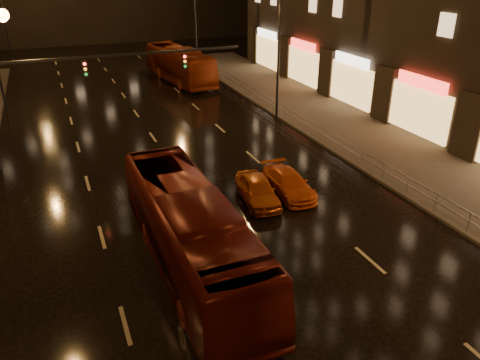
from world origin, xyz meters
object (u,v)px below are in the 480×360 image
object	(u,v)px
bus_red	(190,231)
taxi_near	(258,190)
taxi_far	(289,183)
bus_curb	(179,64)

from	to	relation	value
bus_red	taxi_near	world-z (taller)	bus_red
taxi_far	bus_red	bearing A→B (deg)	-146.04
bus_curb	taxi_far	distance (m)	26.74
bus_red	taxi_far	world-z (taller)	bus_red
bus_curb	taxi_near	distance (m)	27.12
bus_red	bus_curb	size ratio (longest dim) A/B	0.98
bus_curb	taxi_far	bearing A→B (deg)	-99.97
bus_curb	taxi_far	world-z (taller)	bus_curb
bus_red	taxi_far	size ratio (longest dim) A/B	2.88
taxi_near	taxi_far	distance (m)	1.90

